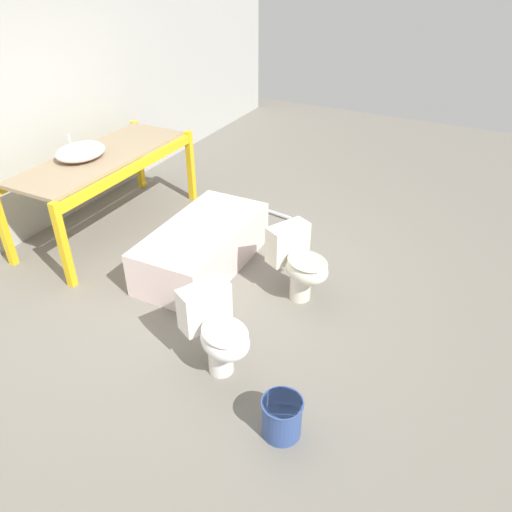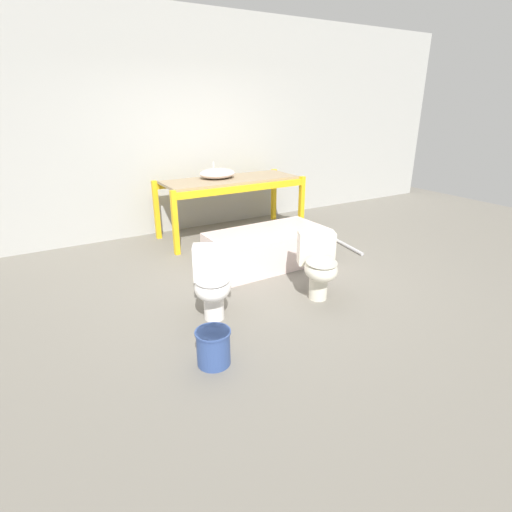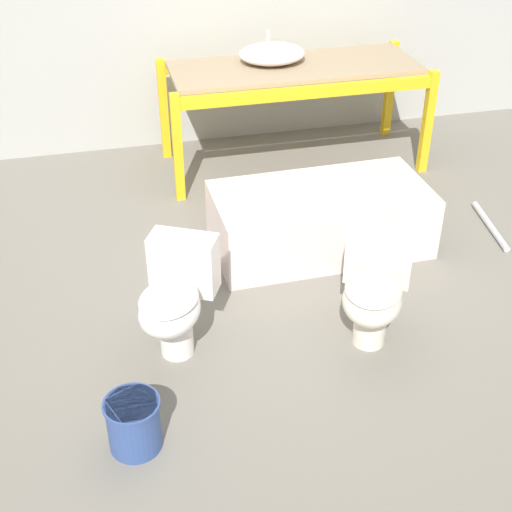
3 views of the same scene
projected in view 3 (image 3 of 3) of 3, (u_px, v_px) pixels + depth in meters
ground_plane at (286, 273)px, 4.79m from camera, size 12.00×12.00×0.00m
shelving_rack at (294, 79)px, 5.76m from camera, size 2.13×0.86×0.87m
sink_basin at (272, 54)px, 5.71m from camera, size 0.54×0.45×0.23m
bathtub_main at (321, 215)px, 4.93m from camera, size 1.49×0.76×0.44m
toilet_near at (176, 296)px, 3.95m from camera, size 0.58×0.67×0.66m
toilet_far at (374, 287)px, 4.03m from camera, size 0.58×0.67×0.66m
bucket_white at (134, 423)px, 3.47m from camera, size 0.28×0.28×0.29m
loose_pipe at (490, 226)px, 5.26m from camera, size 0.14×0.65×0.05m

